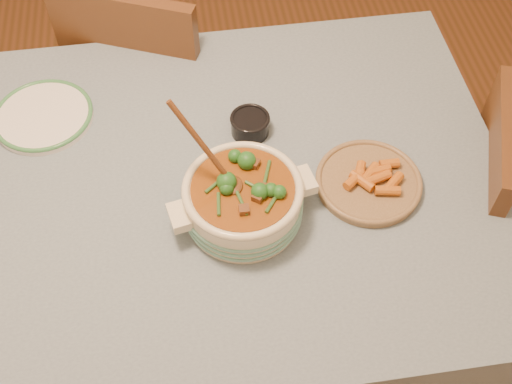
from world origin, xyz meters
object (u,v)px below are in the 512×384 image
at_px(white_plate, 43,116).
at_px(fried_plate, 369,181).
at_px(dining_table, 164,208).
at_px(stew_casserole, 243,198).
at_px(chair_right, 505,219).
at_px(chair_far, 151,78).
at_px(condiment_bowl, 250,124).

bearing_deg(white_plate, fried_plate, -23.10).
height_order(dining_table, stew_casserole, stew_casserole).
bearing_deg(dining_table, chair_right, -3.15).
bearing_deg(stew_casserole, chair_far, 105.61).
bearing_deg(condiment_bowl, chair_far, 117.99).
xyz_separation_m(stew_casserole, chair_right, (0.75, 0.06, -0.34)).
bearing_deg(stew_casserole, fried_plate, 7.99).
bearing_deg(condiment_bowl, fried_plate, -39.54).
xyz_separation_m(dining_table, condiment_bowl, (0.24, 0.14, 0.12)).
bearing_deg(white_plate, chair_far, 54.31).
xyz_separation_m(dining_table, chair_far, (-0.02, 0.63, -0.14)).
height_order(stew_casserole, condiment_bowl, stew_casserole).
xyz_separation_m(stew_casserole, chair_far, (-0.21, 0.74, -0.30)).
bearing_deg(stew_casserole, white_plate, 141.45).
bearing_deg(chair_right, dining_table, 107.62).
xyz_separation_m(stew_casserole, white_plate, (-0.47, 0.37, -0.06)).
distance_m(fried_plate, chair_right, 0.52).
relative_size(white_plate, chair_far, 0.33).
relative_size(condiment_bowl, chair_right, 0.14).
distance_m(fried_plate, chair_far, 0.90).
relative_size(white_plate, chair_right, 0.36).
height_order(dining_table, fried_plate, fried_plate).
relative_size(fried_plate, chair_right, 0.37).
relative_size(dining_table, fried_plate, 5.34).
relative_size(dining_table, chair_right, 1.95).
xyz_separation_m(white_plate, fried_plate, (0.77, -0.33, 0.01)).
relative_size(dining_table, condiment_bowl, 13.80).
bearing_deg(chair_right, condiment_bowl, 95.35).
bearing_deg(chair_right, chair_far, 75.34).
xyz_separation_m(dining_table, fried_plate, (0.49, -0.07, 0.11)).
relative_size(white_plate, condiment_bowl, 2.52).
bearing_deg(stew_casserole, dining_table, 148.72).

